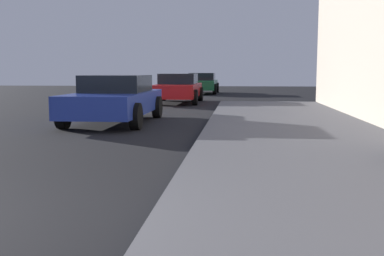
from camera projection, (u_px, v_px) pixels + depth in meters
name	position (u px, v px, depth m)	size (l,w,h in m)	color
car_blue	(115.00, 99.00, 12.51)	(2.00, 4.52, 1.27)	#233899
car_red	(178.00, 88.00, 20.45)	(1.97, 4.40, 1.27)	red
car_green	(202.00, 83.00, 28.99)	(1.94, 4.52, 1.27)	#196638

